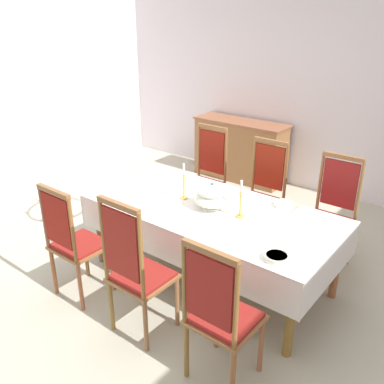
{
  "coord_description": "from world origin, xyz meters",
  "views": [
    {
      "loc": [
        1.98,
        -2.64,
        2.37
      ],
      "look_at": [
        -0.18,
        0.09,
        0.87
      ],
      "focal_mm": 38.97,
      "sensor_mm": 36.0,
      "label": 1
    }
  ],
  "objects": [
    {
      "name": "tablecloth",
      "position": [
        0.0,
        0.13,
        0.68
      ],
      "size": [
        2.32,
        1.12,
        0.32
      ],
      "color": "white",
      "rests_on": "dining_table"
    },
    {
      "name": "bowl_near_left",
      "position": [
        -0.15,
        0.55,
        0.77
      ],
      "size": [
        0.16,
        0.16,
        0.04
      ],
      "color": "white",
      "rests_on": "tablecloth"
    },
    {
      "name": "chair_south_b",
      "position": [
        0.0,
        -0.83,
        0.6
      ],
      "size": [
        0.44,
        0.42,
        1.19
      ],
      "color": "#955B31",
      "rests_on": "ground"
    },
    {
      "name": "dining_table",
      "position": [
        0.0,
        0.13,
        0.67
      ],
      "size": [
        2.3,
        1.1,
        0.75
      ],
      "color": "brown",
      "rests_on": "ground"
    },
    {
      "name": "ground",
      "position": [
        0.0,
        0.0,
        -0.02
      ],
      "size": [
        7.18,
        5.67,
        0.04
      ],
      "primitive_type": "cube",
      "color": "#B5B29D"
    },
    {
      "name": "chair_north_c",
      "position": [
        0.77,
        1.09,
        0.58
      ],
      "size": [
        0.44,
        0.42,
        1.13
      ],
      "rotation": [
        0.0,
        0.0,
        3.14
      ],
      "color": "brown",
      "rests_on": "ground"
    },
    {
      "name": "back_wall",
      "position": [
        0.0,
        2.87,
        1.62
      ],
      "size": [
        7.18,
        0.08,
        3.24
      ],
      "primitive_type": "cube",
      "color": "silver",
      "rests_on": "ground"
    },
    {
      "name": "chair_south_a",
      "position": [
        -0.77,
        -0.82,
        0.56
      ],
      "size": [
        0.44,
        0.42,
        1.08
      ],
      "color": "brown",
      "rests_on": "ground"
    },
    {
      "name": "chair_south_c",
      "position": [
        0.77,
        -0.82,
        0.57
      ],
      "size": [
        0.44,
        0.42,
        1.11
      ],
      "color": "brown",
      "rests_on": "ground"
    },
    {
      "name": "bowl_far_left",
      "position": [
        0.88,
        -0.28,
        0.77
      ],
      "size": [
        0.18,
        0.18,
        0.04
      ],
      "color": "white",
      "rests_on": "tablecloth"
    },
    {
      "name": "candlestick_east",
      "position": [
        0.31,
        0.13,
        0.89
      ],
      "size": [
        0.07,
        0.07,
        0.34
      ],
      "color": "gold",
      "rests_on": "tablecloth"
    },
    {
      "name": "soup_tureen",
      "position": [
        0.01,
        0.13,
        0.87
      ],
      "size": [
        0.32,
        0.32,
        0.25
      ],
      "color": "white",
      "rests_on": "tablecloth"
    },
    {
      "name": "bowl_near_right",
      "position": [
        0.5,
        0.57,
        0.77
      ],
      "size": [
        0.17,
        0.17,
        0.04
      ],
      "color": "white",
      "rests_on": "tablecloth"
    },
    {
      "name": "candlestick_west",
      "position": [
        -0.31,
        0.13,
        0.89
      ],
      "size": [
        0.07,
        0.07,
        0.35
      ],
      "color": "gold",
      "rests_on": "tablecloth"
    },
    {
      "name": "sideboard",
      "position": [
        -1.21,
        2.56,
        0.45
      ],
      "size": [
        1.44,
        0.48,
        0.9
      ],
      "rotation": [
        0.0,
        0.0,
        3.14
      ],
      "color": "brown",
      "rests_on": "ground"
    },
    {
      "name": "chair_north_b",
      "position": [
        0.0,
        1.09,
        0.58
      ],
      "size": [
        0.44,
        0.42,
        1.14
      ],
      "rotation": [
        0.0,
        0.0,
        3.14
      ],
      "color": "#8F5D3C",
      "rests_on": "ground"
    },
    {
      "name": "spoon_secondary",
      "position": [
        0.61,
        0.59,
        0.75
      ],
      "size": [
        0.03,
        0.18,
        0.01
      ],
      "rotation": [
        0.0,
        0.0,
        0.06
      ],
      "color": "gold",
      "rests_on": "tablecloth"
    },
    {
      "name": "spoon_primary",
      "position": [
        -0.25,
        0.57,
        0.75
      ],
      "size": [
        0.04,
        0.18,
        0.01
      ],
      "rotation": [
        0.0,
        0.0,
        -0.15
      ],
      "color": "gold",
      "rests_on": "tablecloth"
    },
    {
      "name": "chair_north_a",
      "position": [
        -0.77,
        1.09,
        0.59
      ],
      "size": [
        0.44,
        0.42,
        1.17
      ],
      "rotation": [
        0.0,
        0.0,
        3.14
      ],
      "color": "brown",
      "rests_on": "ground"
    }
  ]
}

